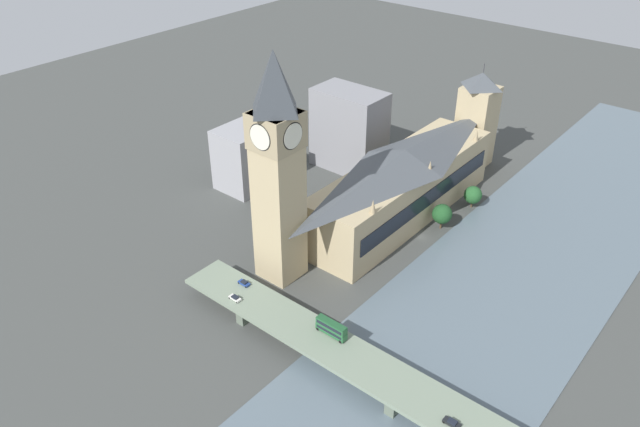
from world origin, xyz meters
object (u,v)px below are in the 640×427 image
(parliament_hall, at_px, (403,184))
(double_decker_bus_mid, at_px, (331,328))
(car_northbound_tail, at_px, (244,283))
(road_bridge, at_px, (403,389))
(car_northbound_mid, at_px, (452,423))
(car_southbound_mid, at_px, (235,298))
(victoria_tower, at_px, (477,120))
(clock_tower, at_px, (277,165))

(parliament_hall, distance_m, double_decker_bus_mid, 81.77)
(parliament_hall, height_order, car_northbound_tail, parliament_hall)
(road_bridge, xyz_separation_m, car_northbound_tail, (63.77, -3.46, 1.81))
(car_northbound_mid, bearing_deg, road_bridge, -10.01)
(car_northbound_tail, bearing_deg, car_southbound_mid, 114.46)
(car_northbound_mid, xyz_separation_m, car_southbound_mid, (76.78, 0.86, -0.05))
(road_bridge, relative_size, car_northbound_mid, 36.08)
(parliament_hall, height_order, victoria_tower, victoria_tower)
(parliament_hall, relative_size, car_northbound_mid, 21.50)
(victoria_tower, distance_m, car_southbound_mid, 144.34)
(clock_tower, relative_size, car_northbound_tail, 19.36)
(double_decker_bus_mid, height_order, car_northbound_mid, double_decker_bus_mid)
(road_bridge, height_order, car_southbound_mid, car_southbound_mid)
(double_decker_bus_mid, bearing_deg, road_bridge, 173.20)
(clock_tower, distance_m, car_southbound_mid, 43.87)
(double_decker_bus_mid, bearing_deg, car_southbound_mid, 11.82)
(victoria_tower, xyz_separation_m, road_bridge, (-53.50, 139.68, -16.48))
(victoria_tower, relative_size, double_decker_bus_mid, 4.64)
(road_bridge, bearing_deg, parliament_hall, -56.41)
(car_southbound_mid, bearing_deg, parliament_hall, -94.78)
(road_bridge, bearing_deg, car_northbound_mid, 169.99)
(car_northbound_mid, relative_size, car_northbound_tail, 1.08)
(road_bridge, distance_m, car_northbound_tail, 63.89)
(clock_tower, bearing_deg, victoria_tower, -95.30)
(road_bridge, height_order, double_decker_bus_mid, double_decker_bus_mid)
(parliament_hall, bearing_deg, car_northbound_tail, 82.37)
(parliament_hall, distance_m, victoria_tower, 59.66)
(clock_tower, bearing_deg, car_southbound_mid, 98.69)
(car_southbound_mid, bearing_deg, double_decker_bus_mid, -168.18)
(victoria_tower, height_order, car_northbound_mid, victoria_tower)
(road_bridge, bearing_deg, clock_tower, -18.80)
(clock_tower, xyz_separation_m, double_decker_bus_mid, (-37.27, 18.70, -33.37))
(parliament_hall, xyz_separation_m, victoria_tower, (0.06, -59.22, 7.25))
(double_decker_bus_mid, distance_m, car_northbound_tail, 36.67)
(double_decker_bus_mid, distance_m, car_northbound_mid, 43.91)
(clock_tower, xyz_separation_m, car_southbound_mid, (-3.93, 25.67, -35.36))
(car_southbound_mid, bearing_deg, victoria_tower, -92.79)
(victoria_tower, xyz_separation_m, car_northbound_tail, (10.26, 136.22, -14.67))
(parliament_hall, bearing_deg, clock_tower, 79.38)
(car_northbound_mid, distance_m, car_northbound_tail, 80.30)
(double_decker_bus_mid, relative_size, car_southbound_mid, 2.42)
(victoria_tower, distance_m, road_bridge, 150.48)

